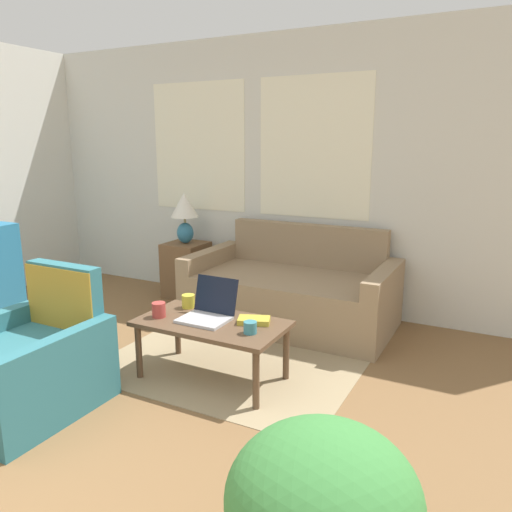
% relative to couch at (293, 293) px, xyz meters
% --- Properties ---
extents(wall_back, '(6.14, 0.06, 2.60)m').
position_rel_couch_xyz_m(wall_back, '(-0.58, 0.49, 1.04)').
color(wall_back, silver).
rests_on(wall_back, ground_plane).
extents(rug, '(1.82, 2.08, 0.01)m').
position_rel_couch_xyz_m(rug, '(-0.05, -0.68, -0.27)').
color(rug, '#9E8966').
rests_on(rug, ground_plane).
extents(couch, '(1.80, 0.95, 0.85)m').
position_rel_couch_xyz_m(couch, '(0.00, 0.00, 0.00)').
color(couch, '#937A5B').
rests_on(couch, ground_plane).
extents(armchair, '(0.77, 0.85, 0.84)m').
position_rel_couch_xyz_m(armchair, '(-0.85, -2.11, -0.01)').
color(armchair, '#2D6B75').
rests_on(armchair, ground_plane).
extents(side_table, '(0.40, 0.40, 0.58)m').
position_rel_couch_xyz_m(side_table, '(-1.30, 0.19, 0.02)').
color(side_table, brown).
rests_on(side_table, ground_plane).
extents(table_lamp, '(0.28, 0.28, 0.52)m').
position_rel_couch_xyz_m(table_lamp, '(-1.30, 0.19, 0.63)').
color(table_lamp, teal).
rests_on(table_lamp, side_table).
extents(coffee_table, '(1.01, 0.55, 0.42)m').
position_rel_couch_xyz_m(coffee_table, '(-0.05, -1.29, 0.10)').
color(coffee_table, brown).
rests_on(coffee_table, ground_plane).
extents(laptop, '(0.33, 0.33, 0.27)m').
position_rel_couch_xyz_m(laptop, '(-0.09, -1.25, 0.21)').
color(laptop, '#B7B7BC').
rests_on(laptop, coffee_table).
extents(cup_navy, '(0.09, 0.09, 0.08)m').
position_rel_couch_xyz_m(cup_navy, '(0.29, -1.36, 0.19)').
color(cup_navy, teal).
rests_on(cup_navy, coffee_table).
extents(cup_yellow, '(0.10, 0.10, 0.10)m').
position_rel_couch_xyz_m(cup_yellow, '(-0.35, -1.12, 0.20)').
color(cup_yellow, gold).
rests_on(cup_yellow, coffee_table).
extents(cup_white, '(0.09, 0.09, 0.10)m').
position_rel_couch_xyz_m(cup_white, '(-0.42, -1.38, 0.20)').
color(cup_white, '#B23D38').
rests_on(cup_white, coffee_table).
extents(book_red, '(0.24, 0.20, 0.04)m').
position_rel_couch_xyz_m(book_red, '(0.22, -1.18, 0.17)').
color(book_red, gold).
rests_on(book_red, coffee_table).
extents(potted_plant, '(0.65, 0.65, 0.71)m').
position_rel_couch_xyz_m(potted_plant, '(1.24, -2.63, 0.17)').
color(potted_plant, '#996B42').
rests_on(potted_plant, ground_plane).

